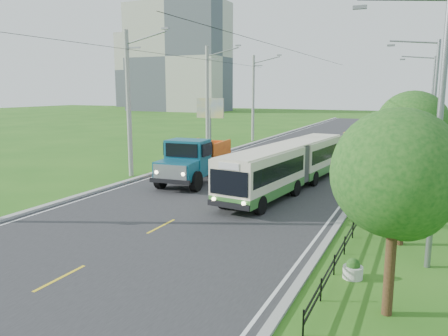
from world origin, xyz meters
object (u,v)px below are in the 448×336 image
Objects in this scene: tree_third at (413,131)px; streetlight_far at (430,102)px; pole_far at (253,98)px; tree_fourth at (415,129)px; tree_back at (419,117)px; streetlight_mid at (431,108)px; dump_truck at (194,157)px; billboard_left at (210,111)px; tree_second at (407,156)px; planter_near at (378,209)px; bus at (288,163)px; streetlight_near at (434,125)px; planter_far at (398,161)px; tree_front at (399,180)px; planter_mid at (390,179)px; pole_near at (129,103)px; planter_front at (353,270)px; pole_mid at (208,100)px; tree_fifth at (418,119)px.

streetlight_far is at bearing 87.73° from tree_third.
pole_far is 1.85× the size of tree_fourth.
streetlight_mid reaches higher than tree_back.
tree_third reaches higher than dump_truck.
tree_second is at bearing -48.48° from billboard_left.
tree_third is at bearing 59.59° from planter_near.
streetlight_mid is at bearing 37.21° from bus.
tree_back is at bearing 48.31° from dump_truck.
pole_far is at bearing 119.81° from streetlight_near.
tree_third is at bearing -90.00° from tree_fourth.
bus is 6.24m from dump_truck.
streetlight_mid is 13.54× the size of planter_far.
tree_front is 12.00m from tree_third.
pole_far is 35.82m from tree_second.
dump_truck reaches higher than planter_mid.
bus is 2.01× the size of dump_truck.
tree_third is 0.66× the size of streetlight_mid.
tree_fourth is at bearing 90.00° from tree_front.
planter_mid is at bearing -95.91° from tree_back.
streetlight_near reaches higher than tree_back.
planter_near is (-1.26, 3.86, -3.23)m from tree_second.
streetlight_near is 12.60m from bus.
planter_mid is 12.90m from dump_truck.
billboard_left is 0.36× the size of bus.
pole_near is 20.70m from planter_front.
tree_third is 19.90m from streetlight_far.
pole_mid is 1.67× the size of tree_third.
tree_front is at bearing -90.00° from tree_fifth.
streetlight_near is (18.90, -21.00, -0.19)m from pole_mid.
tree_back is 8.21× the size of planter_far.
tree_second is at bearing 73.12° from planter_front.
pole_near is at bearing 175.31° from dump_truck.
tree_fifth is 6.00m from tree_back.
planter_front and planter_near have the same top height.
pole_mid is 20.16m from streetlight_mid.
pole_far reaches higher than planter_front.
tree_second is 7.91× the size of planter_mid.
streetlight_near is at bearing 44.40° from planter_front.
streetlight_mid is 5.05m from planter_mid.
tree_second is 0.37× the size of bus.
pole_near is 1.10× the size of streetlight_mid.
streetlight_far is at bearing 90.00° from streetlight_mid.
pole_near is 0.70× the size of bus.
pole_far is 39.15m from planter_front.
tree_fourth is 13.94m from streetlight_far.
planter_far is 17.63m from dump_truck.
streetlight_near is 13.54× the size of planter_near.
planter_far is (-1.26, 1.86, -3.57)m from tree_fifth.
tree_front reaches higher than tree_fourth.
streetlight_far is (0.79, 13.86, 1.32)m from tree_fourth.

